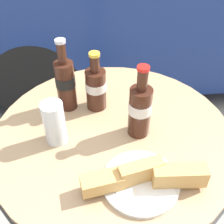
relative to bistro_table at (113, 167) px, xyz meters
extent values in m
cylinder|color=#333333|center=(0.00, 0.00, -0.20)|extent=(0.08, 0.08, 0.73)
cylinder|color=#333333|center=(0.00, 0.00, 0.16)|extent=(0.79, 0.79, 0.01)
cylinder|color=tan|center=(0.00, 0.00, 0.18)|extent=(0.78, 0.78, 0.02)
cylinder|color=#3D1E14|center=(0.08, -0.01, 0.27)|extent=(0.07, 0.07, 0.17)
cylinder|color=silver|center=(0.08, -0.01, 0.29)|extent=(0.07, 0.07, 0.04)
cylinder|color=#3D1E14|center=(0.08, -0.01, 0.39)|extent=(0.03, 0.03, 0.07)
cylinder|color=red|center=(0.08, -0.01, 0.43)|extent=(0.04, 0.04, 0.01)
cylinder|color=#3D1E14|center=(-0.05, 0.13, 0.26)|extent=(0.07, 0.07, 0.15)
cylinder|color=silver|center=(-0.05, 0.13, 0.28)|extent=(0.07, 0.07, 0.03)
cylinder|color=#3D1E14|center=(-0.05, 0.13, 0.36)|extent=(0.03, 0.03, 0.06)
cylinder|color=gold|center=(-0.05, 0.13, 0.40)|extent=(0.04, 0.04, 0.01)
cylinder|color=#3D1E14|center=(-0.15, 0.14, 0.28)|extent=(0.06, 0.06, 0.18)
cylinder|color=black|center=(-0.15, 0.14, 0.30)|extent=(0.07, 0.07, 0.04)
cylinder|color=#3D1E14|center=(-0.15, 0.14, 0.40)|extent=(0.03, 0.03, 0.07)
cylinder|color=silver|center=(-0.15, 0.14, 0.44)|extent=(0.03, 0.03, 0.01)
cylinder|color=silver|center=(-0.18, -0.02, 0.24)|extent=(0.06, 0.06, 0.11)
cylinder|color=silver|center=(-0.18, -0.02, 0.26)|extent=(0.07, 0.07, 0.14)
cylinder|color=silver|center=(0.06, -0.20, 0.19)|extent=(0.21, 0.21, 0.01)
cube|color=white|center=(0.06, -0.20, 0.20)|extent=(0.18, 0.18, 0.00)
cube|color=tan|center=(-0.05, -0.22, 0.22)|extent=(0.12, 0.07, 0.04)
cube|color=tan|center=(0.06, -0.20, 0.23)|extent=(0.13, 0.07, 0.06)
cube|color=tan|center=(0.16, -0.22, 0.23)|extent=(0.14, 0.05, 0.05)
cylinder|color=black|center=(-0.44, 1.04, -0.28)|extent=(0.61, 0.22, 0.61)
camera|label=1|loc=(-0.06, -0.64, 0.83)|focal=45.00mm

